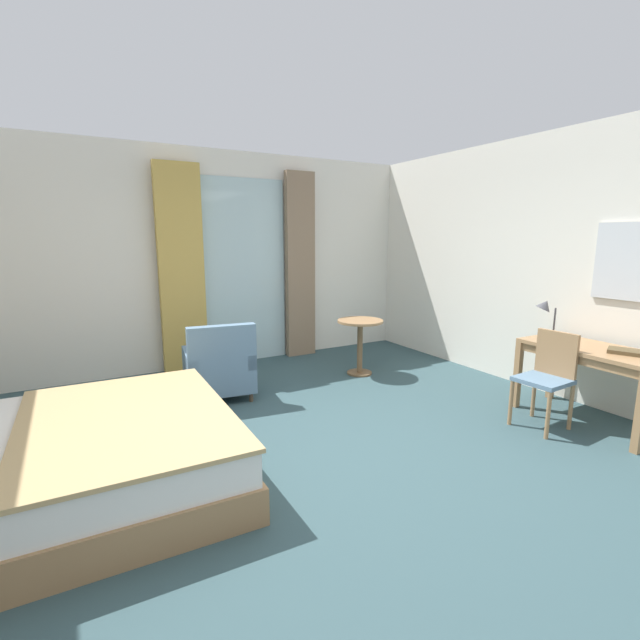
% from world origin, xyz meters
% --- Properties ---
extents(ground, '(6.53, 6.70, 0.10)m').
position_xyz_m(ground, '(0.00, 0.00, -0.05)').
color(ground, '#334C51').
extents(wall_back, '(6.13, 0.12, 2.86)m').
position_xyz_m(wall_back, '(0.00, 3.09, 1.43)').
color(wall_back, white).
rests_on(wall_back, ground).
extents(wall_right, '(0.12, 6.30, 2.86)m').
position_xyz_m(wall_right, '(3.00, 0.00, 1.43)').
color(wall_right, white).
rests_on(wall_right, ground).
extents(balcony_glass_door, '(1.25, 0.02, 2.52)m').
position_xyz_m(balcony_glass_door, '(0.42, 3.01, 1.26)').
color(balcony_glass_door, silver).
rests_on(balcony_glass_door, ground).
extents(curtain_panel_left, '(0.56, 0.10, 2.64)m').
position_xyz_m(curtain_panel_left, '(-0.42, 2.91, 1.32)').
color(curtain_panel_left, tan).
rests_on(curtain_panel_left, ground).
extents(curtain_panel_right, '(0.44, 0.10, 2.64)m').
position_xyz_m(curtain_panel_right, '(1.27, 2.91, 1.32)').
color(curtain_panel_right, '#897056').
rests_on(curtain_panel_right, ground).
extents(bed, '(2.16, 1.93, 1.00)m').
position_xyz_m(bed, '(-1.82, 0.35, 0.27)').
color(bed, '#9E754C').
rests_on(bed, ground).
extents(writing_desk, '(0.64, 1.22, 0.73)m').
position_xyz_m(writing_desk, '(2.53, -0.64, 0.64)').
color(writing_desk, '#9E754C').
rests_on(writing_desk, ground).
extents(desk_chair, '(0.43, 0.42, 0.89)m').
position_xyz_m(desk_chair, '(2.09, -0.49, 0.50)').
color(desk_chair, slate).
rests_on(desk_chair, ground).
extents(desk_lamp, '(0.26, 0.24, 0.43)m').
position_xyz_m(desk_lamp, '(2.44, -0.20, 1.00)').
color(desk_lamp, '#4C4C51').
rests_on(desk_lamp, writing_desk).
extents(closed_book, '(0.28, 0.30, 0.03)m').
position_xyz_m(closed_book, '(2.54, -0.89, 0.75)').
color(closed_book, brown).
rests_on(closed_book, writing_desk).
extents(armchair_by_window, '(0.78, 0.81, 0.85)m').
position_xyz_m(armchair_by_window, '(-0.34, 1.71, 0.33)').
color(armchair_by_window, slate).
rests_on(armchair_by_window, ground).
extents(round_cafe_table, '(0.58, 0.58, 0.71)m').
position_xyz_m(round_cafe_table, '(1.49, 1.68, 0.51)').
color(round_cafe_table, '#9E754C').
rests_on(round_cafe_table, ground).
extents(wall_mirror, '(0.02, 0.60, 0.73)m').
position_xyz_m(wall_mirror, '(2.92, -0.64, 1.51)').
color(wall_mirror, silver).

